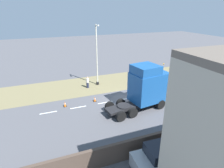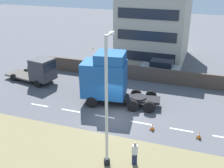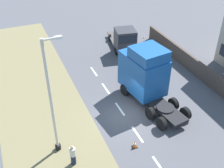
% 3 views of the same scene
% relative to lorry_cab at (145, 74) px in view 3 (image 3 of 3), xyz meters
% --- Properties ---
extents(ground_plane, '(120.00, 120.00, 0.00)m').
position_rel_lorry_cab_xyz_m(ground_plane, '(-2.55, -1.61, -2.45)').
color(ground_plane, '#515156').
rests_on(ground_plane, ground).
extents(grass_verge, '(7.00, 44.00, 0.01)m').
position_rel_lorry_cab_xyz_m(grass_verge, '(-8.55, -1.61, -2.44)').
color(grass_verge, olive).
rests_on(grass_verge, ground).
extents(lane_markings, '(0.16, 17.80, 0.00)m').
position_rel_lorry_cab_xyz_m(lane_markings, '(-2.55, -2.31, -2.44)').
color(lane_markings, white).
rests_on(lane_markings, ground).
extents(boundary_wall, '(0.25, 24.00, 1.62)m').
position_rel_lorry_cab_xyz_m(boundary_wall, '(6.45, -1.61, -1.64)').
color(boundary_wall, '#4C3D33').
rests_on(boundary_wall, ground).
extents(lorry_cab, '(3.52, 7.31, 5.01)m').
position_rel_lorry_cab_xyz_m(lorry_cab, '(0.00, 0.00, 0.00)').
color(lorry_cab, black).
rests_on(lorry_cab, ground).
extents(flatbed_truck, '(3.19, 6.28, 2.85)m').
position_rel_lorry_cab_xyz_m(flatbed_truck, '(2.01, 8.42, -0.95)').
color(flatbed_truck, '#333338').
rests_on(flatbed_truck, ground).
extents(lamp_post, '(1.32, 0.40, 8.44)m').
position_rel_lorry_cab_xyz_m(lamp_post, '(-8.26, -3.05, 1.40)').
color(lamp_post, black).
rests_on(lamp_post, ground).
extents(pedestrian, '(0.39, 0.39, 1.63)m').
position_rel_lorry_cab_xyz_m(pedestrian, '(-7.67, -4.70, -1.65)').
color(pedestrian, '#1E233D').
rests_on(pedestrian, ground).
extents(traffic_cone_lead, '(0.36, 0.36, 0.58)m').
position_rel_lorry_cab_xyz_m(traffic_cone_lead, '(-3.31, -4.96, -2.16)').
color(traffic_cone_lead, black).
rests_on(traffic_cone_lead, ground).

